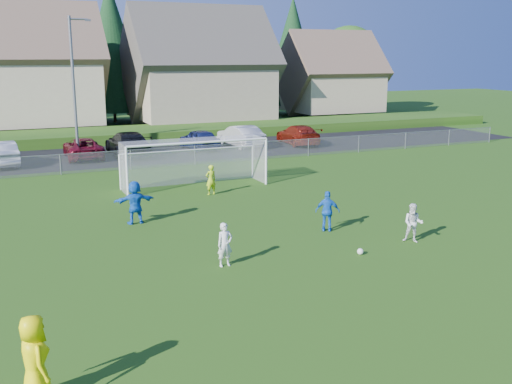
# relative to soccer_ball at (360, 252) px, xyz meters

# --- Properties ---
(ground) EXTENTS (160.00, 160.00, 0.00)m
(ground) POSITION_rel_soccer_ball_xyz_m (-1.88, -3.35, -0.11)
(ground) COLOR #193D0C
(ground) RESTS_ON ground
(asphalt_lot) EXTENTS (60.00, 60.00, 0.00)m
(asphalt_lot) POSITION_rel_soccer_ball_xyz_m (-1.88, 24.15, -0.10)
(asphalt_lot) COLOR black
(asphalt_lot) RESTS_ON ground
(grass_embankment) EXTENTS (70.00, 6.00, 0.80)m
(grass_embankment) POSITION_rel_soccer_ball_xyz_m (-1.88, 31.65, 0.29)
(grass_embankment) COLOR #1E420F
(grass_embankment) RESTS_ON ground
(soccer_ball) EXTENTS (0.22, 0.22, 0.22)m
(soccer_ball) POSITION_rel_soccer_ball_xyz_m (0.00, 0.00, 0.00)
(soccer_ball) COLOR white
(soccer_ball) RESTS_ON ground
(referee) EXTENTS (0.77, 1.00, 1.84)m
(referee) POSITION_rel_soccer_ball_xyz_m (-10.83, -5.02, 0.81)
(referee) COLOR #FFF105
(referee) RESTS_ON ground
(player_white_a) EXTENTS (0.55, 0.39, 1.45)m
(player_white_a) POSITION_rel_soccer_ball_xyz_m (-4.65, 0.82, 0.61)
(player_white_a) COLOR white
(player_white_a) RESTS_ON ground
(player_white_b) EXTENTS (0.89, 0.88, 1.45)m
(player_white_b) POSITION_rel_soccer_ball_xyz_m (2.53, 0.43, 0.61)
(player_white_b) COLOR white
(player_white_b) RESTS_ON ground
(player_blue_a) EXTENTS (1.00, 0.81, 1.59)m
(player_blue_a) POSITION_rel_soccer_ball_xyz_m (0.38, 2.90, 0.68)
(player_blue_a) COLOR blue
(player_blue_a) RESTS_ON ground
(player_blue_b) EXTENTS (1.66, 0.57, 1.77)m
(player_blue_b) POSITION_rel_soccer_ball_xyz_m (-6.20, 6.97, 0.77)
(player_blue_b) COLOR blue
(player_blue_b) RESTS_ON ground
(goalkeeper) EXTENTS (0.58, 0.43, 1.48)m
(goalkeeper) POSITION_rel_soccer_ball_xyz_m (-1.68, 10.58, 0.63)
(goalkeeper) COLOR #B4D919
(goalkeeper) RESTS_ON ground
(car_b) EXTENTS (2.14, 4.80, 1.53)m
(car_b) POSITION_rel_soccer_ball_xyz_m (-10.93, 23.13, 0.66)
(car_b) COLOR silver
(car_b) RESTS_ON ground
(car_c) EXTENTS (2.32, 4.89, 1.35)m
(car_c) POSITION_rel_soccer_ball_xyz_m (-5.90, 23.87, 0.57)
(car_c) COLOR #5A0A19
(car_c) RESTS_ON ground
(car_d) EXTENTS (2.31, 5.68, 1.65)m
(car_d) POSITION_rel_soccer_ball_xyz_m (-2.97, 23.69, 0.71)
(car_d) COLOR black
(car_d) RESTS_ON ground
(car_e) EXTENTS (2.16, 4.48, 1.48)m
(car_e) POSITION_rel_soccer_ball_xyz_m (2.31, 24.35, 0.63)
(car_e) COLOR #151F4C
(car_e) RESTS_ON ground
(car_f) EXTENTS (2.13, 4.97, 1.59)m
(car_f) POSITION_rel_soccer_ball_xyz_m (5.53, 24.40, 0.69)
(car_f) COLOR #B8B8B8
(car_f) RESTS_ON ground
(car_g) EXTENTS (2.52, 5.24, 1.47)m
(car_g) POSITION_rel_soccer_ball_xyz_m (10.01, 23.74, 0.63)
(car_g) COLOR maroon
(car_g) RESTS_ON ground
(soccer_goal) EXTENTS (7.42, 1.90, 2.50)m
(soccer_goal) POSITION_rel_soccer_ball_xyz_m (-1.88, 12.70, 1.52)
(soccer_goal) COLOR white
(soccer_goal) RESTS_ON ground
(chainlink_fence) EXTENTS (52.06, 0.06, 1.20)m
(chainlink_fence) POSITION_rel_soccer_ball_xyz_m (-1.88, 18.65, 0.52)
(chainlink_fence) COLOR gray
(chainlink_fence) RESTS_ON ground
(streetlight) EXTENTS (1.38, 0.18, 9.00)m
(streetlight) POSITION_rel_soccer_ball_xyz_m (-6.32, 22.65, 4.73)
(streetlight) COLOR slate
(streetlight) RESTS_ON ground
(houses_row) EXTENTS (53.90, 11.45, 13.27)m
(houses_row) POSITION_rel_soccer_ball_xyz_m (0.10, 39.11, 7.22)
(houses_row) COLOR tan
(houses_row) RESTS_ON ground
(tree_row) EXTENTS (65.98, 12.36, 13.80)m
(tree_row) POSITION_rel_soccer_ball_xyz_m (-0.83, 45.38, 6.80)
(tree_row) COLOR #382616
(tree_row) RESTS_ON ground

